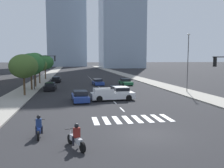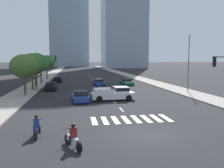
{
  "view_description": "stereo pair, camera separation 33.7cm",
  "coord_description": "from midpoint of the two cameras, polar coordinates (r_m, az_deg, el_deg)",
  "views": [
    {
      "loc": [
        -5.09,
        -14.93,
        5.11
      ],
      "look_at": [
        0.0,
        14.1,
        2.0
      ],
      "focal_mm": 37.58,
      "sensor_mm": 36.0,
      "label": 1
    },
    {
      "loc": [
        -4.75,
        -14.99,
        5.11
      ],
      "look_at": [
        0.0,
        14.1,
        2.0
      ],
      "focal_mm": 37.58,
      "sensor_mm": 36.0,
      "label": 2
    }
  ],
  "objects": [
    {
      "name": "sedan_black_4",
      "position": [
        40.53,
        -15.02,
        -0.59
      ],
      "size": [
        1.81,
        4.72,
        1.26
      ],
      "rotation": [
        0.0,
        0.0,
        1.56
      ],
      "color": "black",
      "rests_on": "ground"
    },
    {
      "name": "sidewalk_east",
      "position": [
        48.42,
        11.0,
        -0.06
      ],
      "size": [
        4.0,
        260.0,
        0.15
      ],
      "primitive_type": "cube",
      "color": "gray",
      "rests_on": "ground"
    },
    {
      "name": "sedan_blue_5",
      "position": [
        46.63,
        -3.66,
        0.42
      ],
      "size": [
        2.08,
        4.33,
        1.22
      ],
      "rotation": [
        0.0,
        0.0,
        -1.51
      ],
      "color": "navy",
      "rests_on": "ground"
    },
    {
      "name": "motorcycle_trailing",
      "position": [
        13.99,
        -9.43,
        -12.94
      ],
      "size": [
        1.15,
        2.05,
        1.49
      ],
      "rotation": [
        0.0,
        0.0,
        2.0
      ],
      "color": "black",
      "rests_on": "ground"
    },
    {
      "name": "traffic_signal_far",
      "position": [
        40.63,
        -16.88,
        4.44
      ],
      "size": [
        3.98,
        0.28,
        5.93
      ],
      "color": "#333335",
      "rests_on": "sidewalk_west"
    },
    {
      "name": "sedan_blue_2",
      "position": [
        28.76,
        -8.08,
        -3.03
      ],
      "size": [
        2.08,
        4.42,
        1.34
      ],
      "rotation": [
        0.0,
        0.0,
        1.63
      ],
      "color": "navy",
      "rests_on": "ground"
    },
    {
      "name": "sidewalk_west",
      "position": [
        45.84,
        -19.18,
        -0.62
      ],
      "size": [
        4.0,
        260.0,
        0.15
      ],
      "primitive_type": "cube",
      "color": "gray",
      "rests_on": "ground"
    },
    {
      "name": "ground_plane",
      "position": [
        16.56,
        8.04,
        -12.01
      ],
      "size": [
        800.0,
        800.0,
        0.0
      ],
      "primitive_type": "plane",
      "color": "#232326"
    },
    {
      "name": "sedan_black_3",
      "position": [
        54.01,
        -13.58,
        1.04
      ],
      "size": [
        1.89,
        4.69,
        1.24
      ],
      "rotation": [
        0.0,
        0.0,
        1.55
      ],
      "color": "black",
      "rests_on": "ground"
    },
    {
      "name": "street_lamp_east",
      "position": [
        37.9,
        17.75,
        5.84
      ],
      "size": [
        0.5,
        0.24,
        8.83
      ],
      "color": "#3F3F42",
      "rests_on": "sidewalk_east"
    },
    {
      "name": "street_tree_fourth",
      "position": [
        50.91,
        -17.45,
        4.38
      ],
      "size": [
        3.19,
        3.19,
        5.12
      ],
      "color": "#4C3823",
      "rests_on": "sidewalk_west"
    },
    {
      "name": "street_tree_nearest",
      "position": [
        34.67,
        -20.98,
        4.04
      ],
      "size": [
        3.91,
        3.91,
        5.68
      ],
      "color": "#4C3823",
      "rests_on": "sidewalk_west"
    },
    {
      "name": "sedan_silver_1",
      "position": [
        33.68,
        0.8,
        -1.67
      ],
      "size": [
        1.92,
        4.72,
        1.29
      ],
      "rotation": [
        0.0,
        0.0,
        -1.59
      ],
      "color": "#B7BABF",
      "rests_on": "ground"
    },
    {
      "name": "pickup_truck",
      "position": [
        29.45,
        0.34,
        -2.37
      ],
      "size": [
        5.49,
        2.27,
        1.67
      ],
      "rotation": [
        0.0,
        0.0,
        0.05
      ],
      "color": "silver",
      "rests_on": "ground"
    },
    {
      "name": "motorcycle_lead",
      "position": [
        16.52,
        -17.91,
        -10.18
      ],
      "size": [
        0.7,
        2.11,
        1.49
      ],
      "rotation": [
        0.0,
        0.0,
        1.63
      ],
      "color": "black",
      "rests_on": "ground"
    },
    {
      "name": "crosswalk_near",
      "position": [
        20.34,
        4.44,
        -8.53
      ],
      "size": [
        6.75,
        2.63,
        0.01
      ],
      "color": "silver",
      "rests_on": "ground"
    },
    {
      "name": "street_tree_fifth",
      "position": [
        62.07,
        -16.12,
        5.09
      ],
      "size": [
        4.27,
        4.27,
        6.02
      ],
      "color": "#4C3823",
      "rests_on": "sidewalk_west"
    },
    {
      "name": "sedan_green_0",
      "position": [
        47.09,
        3.13,
        0.49
      ],
      "size": [
        2.07,
        4.49,
        1.26
      ],
      "rotation": [
        0.0,
        0.0,
        -1.53
      ],
      "color": "#1E6038",
      "rests_on": "ground"
    },
    {
      "name": "street_tree_second",
      "position": [
        40.7,
        -19.35,
        4.53
      ],
      "size": [
        4.26,
        4.26,
        5.96
      ],
      "color": "#4C3823",
      "rests_on": "sidewalk_west"
    },
    {
      "name": "lane_divider_center",
      "position": [
        47.59,
        -3.95,
        -0.15
      ],
      "size": [
        0.14,
        50.0,
        0.01
      ],
      "color": "silver",
      "rests_on": "ground"
    },
    {
      "name": "street_tree_third",
      "position": [
        44.9,
        -18.48,
        5.18
      ],
      "size": [
        3.74,
        3.74,
        6.15
      ],
      "color": "#4C3823",
      "rests_on": "sidewalk_west"
    }
  ]
}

